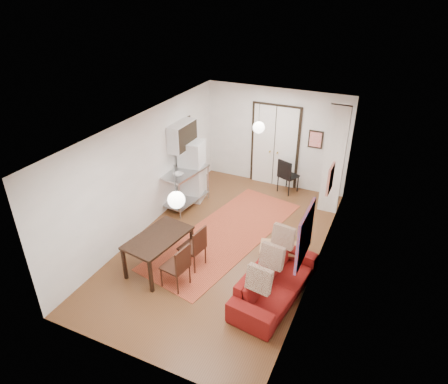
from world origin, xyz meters
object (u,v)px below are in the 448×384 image
at_px(kitchen_counter, 185,182).
at_px(dining_chair_near, 194,241).
at_px(dining_chair_far, 177,260).
at_px(black_side_chair, 290,171).
at_px(coffee_table, 282,249).
at_px(fridge, 192,171).
at_px(sofa, 275,282).
at_px(dining_table, 158,240).

bearing_deg(kitchen_counter, dining_chair_near, -48.35).
distance_m(dining_chair_far, black_side_chair, 4.92).
height_order(coffee_table, dining_chair_far, dining_chair_far).
height_order(fridge, black_side_chair, fridge).
height_order(sofa, dining_table, dining_table).
height_order(dining_chair_near, dining_chair_far, same).
height_order(dining_table, black_side_chair, black_side_chair).
bearing_deg(sofa, fridge, 58.22).
xyz_separation_m(sofa, black_side_chair, (-1.02, 4.38, 0.27)).
relative_size(fridge, dining_chair_near, 1.73).
bearing_deg(dining_chair_far, fridge, -148.11).
xyz_separation_m(dining_table, dining_chair_near, (0.60, 0.45, -0.14)).
bearing_deg(black_side_chair, kitchen_counter, 63.48).
distance_m(coffee_table, dining_table, 2.66).
height_order(coffee_table, fridge, fridge).
bearing_deg(coffee_table, kitchen_counter, 157.12).
bearing_deg(dining_table, dining_chair_far, -22.62).
relative_size(dining_chair_near, black_side_chair, 0.96).
xyz_separation_m(kitchen_counter, dining_table, (0.81, -2.56, 0.01)).
distance_m(sofa, coffee_table, 1.04).
bearing_deg(fridge, kitchen_counter, -96.57).
bearing_deg(fridge, dining_chair_far, -74.38).
relative_size(coffee_table, black_side_chair, 1.03).
relative_size(sofa, fridge, 1.33).
bearing_deg(sofa, dining_chair_near, 90.85).
height_order(fridge, dining_table, fridge).
distance_m(coffee_table, dining_chair_near, 1.92).
bearing_deg(fridge, sofa, -47.78).
bearing_deg(dining_table, kitchen_counter, 107.46).
relative_size(coffee_table, dining_chair_far, 1.07).
bearing_deg(dining_chair_near, fridge, -142.58).
height_order(kitchen_counter, black_side_chair, kitchen_counter).
bearing_deg(dining_chair_far, dining_table, -104.35).
xyz_separation_m(fridge, black_side_chair, (2.31, 1.60, -0.25)).
relative_size(dining_table, dining_chair_far, 1.56).
xyz_separation_m(dining_chair_near, dining_chair_far, (0.00, -0.70, 0.00)).
bearing_deg(kitchen_counter, dining_chair_far, -55.44).
height_order(coffee_table, black_side_chair, black_side_chair).
relative_size(coffee_table, fridge, 0.61).
bearing_deg(fridge, black_side_chair, 26.66).
bearing_deg(kitchen_counter, fridge, 99.43).
relative_size(coffee_table, dining_table, 0.68).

